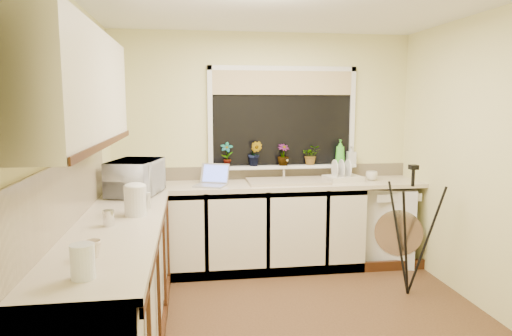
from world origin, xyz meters
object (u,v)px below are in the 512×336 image
object	(u,v)px
dish_rack	(343,178)
cup_back	(372,176)
tripod	(411,230)
steel_jar	(109,218)
plant_b	(255,154)
plant_d	(311,155)
microwave	(136,177)
soap_bottle_clear	(351,155)
cup_left	(92,249)
laptop	(212,180)
plant_c	(283,155)
kettle	(136,201)
glass_jug	(83,261)
soap_bottle_green	(340,152)
washing_machine	(386,223)
plant_a	(227,154)

from	to	relation	value
dish_rack	cup_back	size ratio (longest dim) A/B	2.94
tripod	steel_jar	bearing A→B (deg)	-154.33
plant_b	plant_d	xyz separation A→B (m)	(0.62, 0.03, -0.03)
microwave	soap_bottle_clear	xyz separation A→B (m)	(2.24, 0.65, 0.09)
soap_bottle_clear	steel_jar	bearing A→B (deg)	-143.21
tripod	steel_jar	world-z (taller)	tripod
dish_rack	cup_back	distance (m)	0.32
cup_left	soap_bottle_clear	bearing A→B (deg)	45.99
dish_rack	plant_d	world-z (taller)	plant_d
microwave	dish_rack	bearing A→B (deg)	-64.34
laptop	dish_rack	distance (m)	1.37
plant_c	cup_left	distance (m)	2.79
kettle	steel_jar	xyz separation A→B (m)	(-0.15, -0.27, -0.05)
glass_jug	cup_left	size ratio (longest dim) A/B	1.67
soap_bottle_green	soap_bottle_clear	xyz separation A→B (m)	(0.13, 0.00, -0.04)
glass_jug	plant_b	xyz separation A→B (m)	(1.19, 2.63, 0.20)
plant_c	soap_bottle_green	size ratio (longest dim) A/B	0.85
plant_c	washing_machine	bearing A→B (deg)	-8.14
kettle	dish_rack	xyz separation A→B (m)	(1.99, 1.22, -0.08)
microwave	cup_back	xyz separation A→B (m)	(2.39, 0.42, -0.11)
tripod	glass_jug	distance (m)	2.93
dish_rack	plant_d	bearing A→B (deg)	133.58
steel_jar	plant_c	size ratio (longest dim) A/B	0.46
tripod	plant_d	size ratio (longest dim) A/B	5.58
glass_jug	microwave	world-z (taller)	microwave
kettle	glass_jug	size ratio (longest dim) A/B	1.31
steel_jar	microwave	distance (m)	1.07
plant_d	dish_rack	bearing A→B (deg)	-37.58
plant_c	soap_bottle_green	distance (m)	0.64
kettle	plant_d	distance (m)	2.23
microwave	cup_left	world-z (taller)	microwave
cup_back	cup_left	bearing A→B (deg)	-138.75
glass_jug	plant_b	size ratio (longest dim) A/B	0.62
glass_jug	soap_bottle_green	size ratio (longest dim) A/B	0.61
soap_bottle_clear	cup_left	size ratio (longest dim) A/B	2.02
plant_c	dish_rack	bearing A→B (deg)	-18.40
tripod	microwave	size ratio (longest dim) A/B	2.11
plant_c	microwave	bearing A→B (deg)	-156.87
tripod	plant_a	world-z (taller)	plant_a
steel_jar	plant_a	size ratio (longest dim) A/B	0.41
plant_d	washing_machine	bearing A→B (deg)	-12.72
microwave	plant_a	size ratio (longest dim) A/B	2.18
laptop	kettle	xyz separation A→B (m)	(-0.61, -1.16, 0.05)
steel_jar	soap_bottle_green	distance (m)	2.78
laptop	plant_a	world-z (taller)	plant_a
dish_rack	microwave	size ratio (longest dim) A/B	0.65
cup_back	plant_d	bearing A→B (deg)	159.39
laptop	washing_machine	bearing A→B (deg)	26.28
soap_bottle_green	soap_bottle_clear	distance (m)	0.13
kettle	microwave	bearing A→B (deg)	96.02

